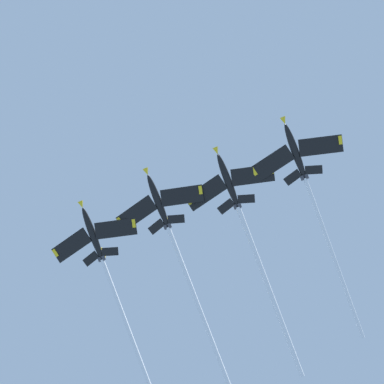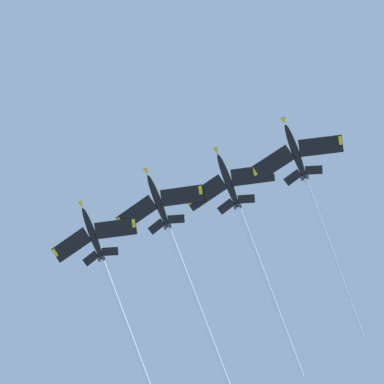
{
  "view_description": "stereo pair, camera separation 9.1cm",
  "coord_description": "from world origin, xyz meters",
  "px_view_note": "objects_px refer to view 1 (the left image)",
  "views": [
    {
      "loc": [
        31.97,
        46.04,
        1.64
      ],
      "look_at": [
        -8.42,
        23.52,
        123.21
      ],
      "focal_mm": 57.44,
      "sensor_mm": 36.0,
      "label": 1
    },
    {
      "loc": [
        32.02,
        45.96,
        1.64
      ],
      "look_at": [
        -8.42,
        23.52,
        123.21
      ],
      "focal_mm": 57.44,
      "sensor_mm": 36.0,
      "label": 2
    }
  ],
  "objects_px": {
    "jet_far_left": "(308,186)",
    "jet_centre": "(177,251)",
    "jet_inner_left": "(248,235)",
    "jet_inner_right": "(108,275)"
  },
  "relations": [
    {
      "from": "jet_far_left",
      "to": "jet_centre",
      "type": "distance_m",
      "value": 30.7
    },
    {
      "from": "jet_far_left",
      "to": "jet_centre",
      "type": "height_order",
      "value": "jet_far_left"
    },
    {
      "from": "jet_inner_left",
      "to": "jet_centre",
      "type": "relative_size",
      "value": 0.98
    },
    {
      "from": "jet_far_left",
      "to": "jet_inner_left",
      "type": "bearing_deg",
      "value": -102.02
    },
    {
      "from": "jet_far_left",
      "to": "jet_inner_left",
      "type": "relative_size",
      "value": 0.92
    },
    {
      "from": "jet_inner_left",
      "to": "jet_centre",
      "type": "bearing_deg",
      "value": -74.18
    },
    {
      "from": "jet_inner_left",
      "to": "jet_inner_right",
      "type": "xyz_separation_m",
      "value": [
        6.31,
        -30.97,
        -0.17
      ]
    },
    {
      "from": "jet_inner_left",
      "to": "jet_centre",
      "type": "height_order",
      "value": "jet_centre"
    },
    {
      "from": "jet_inner_right",
      "to": "jet_far_left",
      "type": "bearing_deg",
      "value": 93.65
    },
    {
      "from": "jet_inner_left",
      "to": "jet_inner_right",
      "type": "bearing_deg",
      "value": -78.48
    }
  ]
}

